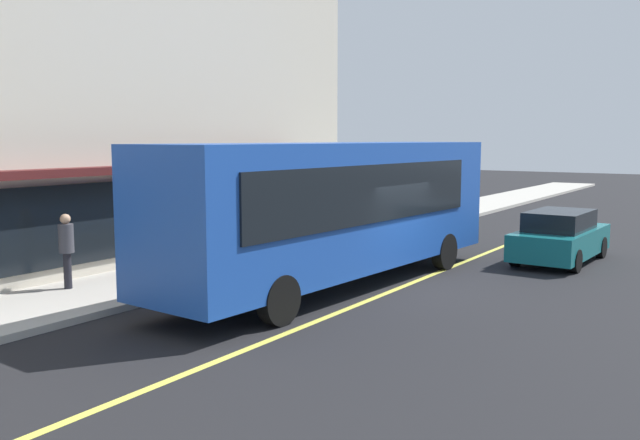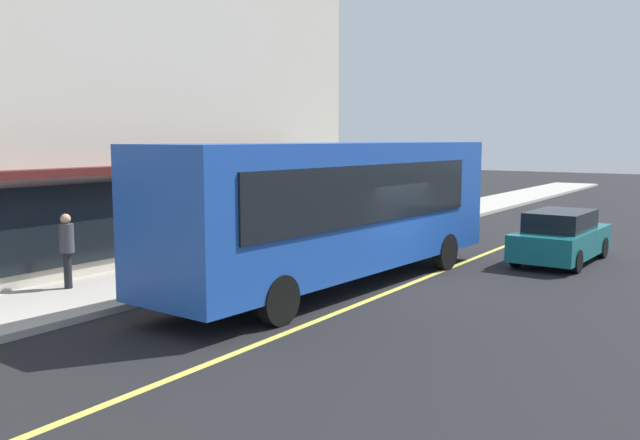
{
  "view_description": "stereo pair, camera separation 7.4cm",
  "coord_description": "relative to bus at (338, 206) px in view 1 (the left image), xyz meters",
  "views": [
    {
      "loc": [
        -14.51,
        -7.26,
        3.6
      ],
      "look_at": [
        -0.84,
        1.89,
        1.6
      ],
      "focal_mm": 37.65,
      "sensor_mm": 36.0,
      "label": 1
    },
    {
      "loc": [
        -14.47,
        -7.32,
        3.6
      ],
      "look_at": [
        -0.84,
        1.89,
        1.6
      ],
      "focal_mm": 37.65,
      "sensor_mm": 36.0,
      "label": 2
    }
  ],
  "objects": [
    {
      "name": "storefront_building",
      "position": [
        -2.28,
        10.16,
        3.55
      ],
      "size": [
        21.9,
        9.9,
        11.08
      ],
      "color": "beige",
      "rests_on": "ground"
    },
    {
      "name": "sidewalk",
      "position": [
        0.8,
        3.95,
        -1.91
      ],
      "size": [
        80.0,
        3.14,
        0.15
      ],
      "primitive_type": "cube",
      "color": "#B2ADA3",
      "rests_on": "ground"
    },
    {
      "name": "ground",
      "position": [
        0.8,
        -1.38,
        -1.99
      ],
      "size": [
        120.0,
        120.0,
        0.0
      ],
      "primitive_type": "plane",
      "color": "black"
    },
    {
      "name": "car_teal",
      "position": [
        6.32,
        -3.69,
        -1.24
      ],
      "size": [
        4.36,
        1.97,
        1.52
      ],
      "color": "#14666B",
      "rests_on": "ground"
    },
    {
      "name": "traffic_light",
      "position": [
        2.06,
        2.97,
        0.55
      ],
      "size": [
        0.3,
        0.52,
        3.2
      ],
      "color": "#2D2D33",
      "rests_on": "sidewalk"
    },
    {
      "name": "bus",
      "position": [
        0.0,
        0.0,
        0.0
      ],
      "size": [
        11.25,
        3.13,
        3.5
      ],
      "color": "#1E4CAD",
      "rests_on": "ground"
    },
    {
      "name": "pedestrian_by_curb",
      "position": [
        -4.3,
        4.68,
        -0.79
      ],
      "size": [
        0.34,
        0.34,
        1.74
      ],
      "color": "black",
      "rests_on": "sidewalk"
    },
    {
      "name": "lane_centre_stripe",
      "position": [
        0.8,
        -1.38,
        -1.98
      ],
      "size": [
        36.0,
        0.16,
        0.01
      ],
      "primitive_type": "cube",
      "color": "#D8D14C",
      "rests_on": "ground"
    }
  ]
}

